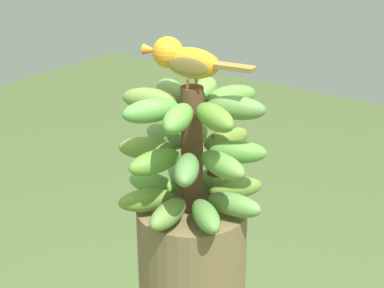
# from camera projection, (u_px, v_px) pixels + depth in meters

# --- Properties ---
(banana_bunch) EXTENTS (0.30, 0.30, 0.25)m
(banana_bunch) POSITION_uv_depth(u_px,v_px,m) (193.00, 150.00, 1.16)
(banana_bunch) COLOR brown
(banana_bunch) RESTS_ON banana_tree
(perched_bird) EXTENTS (0.22, 0.07, 0.09)m
(perched_bird) POSITION_uv_depth(u_px,v_px,m) (183.00, 59.00, 1.10)
(perched_bird) COLOR #C68933
(perched_bird) RESTS_ON banana_bunch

